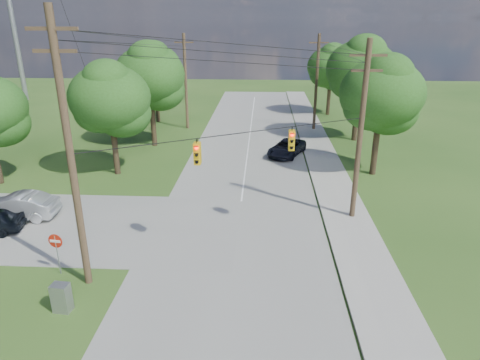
# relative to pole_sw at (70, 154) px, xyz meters

# --- Properties ---
(ground) EXTENTS (140.00, 140.00, 0.00)m
(ground) POSITION_rel_pole_sw_xyz_m (4.60, -0.40, -6.23)
(ground) COLOR #2A4C19
(ground) RESTS_ON ground
(main_road) EXTENTS (10.00, 100.00, 0.03)m
(main_road) POSITION_rel_pole_sw_xyz_m (6.60, 4.60, -6.21)
(main_road) COLOR gray
(main_road) RESTS_ON ground
(sidewalk_east) EXTENTS (2.60, 100.00, 0.12)m
(sidewalk_east) POSITION_rel_pole_sw_xyz_m (13.30, 4.60, -6.17)
(sidewalk_east) COLOR #9E9A94
(sidewalk_east) RESTS_ON ground
(pole_sw) EXTENTS (2.00, 0.32, 12.00)m
(pole_sw) POSITION_rel_pole_sw_xyz_m (0.00, 0.00, 0.00)
(pole_sw) COLOR #4F3D28
(pole_sw) RESTS_ON ground
(pole_ne) EXTENTS (2.00, 0.32, 10.50)m
(pole_ne) POSITION_rel_pole_sw_xyz_m (13.50, 7.60, -0.76)
(pole_ne) COLOR #4F3D28
(pole_ne) RESTS_ON ground
(pole_north_e) EXTENTS (2.00, 0.32, 10.00)m
(pole_north_e) POSITION_rel_pole_sw_xyz_m (13.50, 29.60, -1.10)
(pole_north_e) COLOR #4F3D28
(pole_north_e) RESTS_ON ground
(pole_north_w) EXTENTS (2.00, 0.32, 10.00)m
(pole_north_w) POSITION_rel_pole_sw_xyz_m (-0.40, 29.60, -1.10)
(pole_north_w) COLOR #4F3D28
(pole_north_w) RESTS_ON ground
(power_lines) EXTENTS (13.93, 29.62, 4.93)m
(power_lines) POSITION_rel_pole_sw_xyz_m (6.10, 11.14, 2.93)
(power_lines) COLOR black
(power_lines) RESTS_ON ground
(traffic_signals) EXTENTS (4.91, 3.27, 1.05)m
(traffic_signals) POSITION_rel_pole_sw_xyz_m (7.15, 4.03, -0.73)
(traffic_signals) COLOR #E3B00D
(traffic_signals) RESTS_ON ground
(tree_w_near) EXTENTS (6.00, 6.00, 8.40)m
(tree_w_near) POSITION_rel_pole_sw_xyz_m (-3.40, 14.60, -0.30)
(tree_w_near) COLOR #403120
(tree_w_near) RESTS_ON ground
(tree_w_mid) EXTENTS (6.40, 6.40, 9.22)m
(tree_w_mid) POSITION_rel_pole_sw_xyz_m (-2.40, 22.60, 0.35)
(tree_w_mid) COLOR #403120
(tree_w_mid) RESTS_ON ground
(tree_w_far) EXTENTS (6.00, 6.00, 8.73)m
(tree_w_far) POSITION_rel_pole_sw_xyz_m (-4.40, 32.60, 0.02)
(tree_w_far) COLOR #403120
(tree_w_far) RESTS_ON ground
(tree_e_near) EXTENTS (6.20, 6.20, 8.81)m
(tree_e_near) POSITION_rel_pole_sw_xyz_m (16.60, 15.60, 0.02)
(tree_e_near) COLOR #403120
(tree_e_near) RESTS_ON ground
(tree_e_mid) EXTENTS (6.60, 6.60, 9.64)m
(tree_e_mid) POSITION_rel_pole_sw_xyz_m (17.10, 25.60, 0.68)
(tree_e_mid) COLOR #403120
(tree_e_mid) RESTS_ON ground
(tree_e_far) EXTENTS (5.80, 5.80, 8.32)m
(tree_e_far) POSITION_rel_pole_sw_xyz_m (16.10, 37.60, -0.31)
(tree_e_far) COLOR #403120
(tree_e_far) RESTS_ON ground
(car_cross_silver) EXTENTS (4.86, 1.94, 1.57)m
(car_cross_silver) POSITION_rel_pole_sw_xyz_m (-6.82, 6.31, -5.41)
(car_cross_silver) COLOR #A9ACB0
(car_cross_silver) RESTS_ON cross_road
(car_main_north) EXTENTS (4.00, 5.34, 1.35)m
(car_main_north) POSITION_rel_pole_sw_xyz_m (10.10, 20.05, -5.52)
(car_main_north) COLOR black
(car_main_north) RESTS_ON main_road
(control_cabinet) EXTENTS (0.76, 0.58, 1.28)m
(control_cabinet) POSITION_rel_pole_sw_xyz_m (-0.26, -2.10, -5.59)
(control_cabinet) COLOR gray
(control_cabinet) RESTS_ON ground
(do_not_enter_sign) EXTENTS (0.70, 0.14, 2.12)m
(do_not_enter_sign) POSITION_rel_pole_sw_xyz_m (-1.61, 0.60, -4.67)
(do_not_enter_sign) COLOR gray
(do_not_enter_sign) RESTS_ON ground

